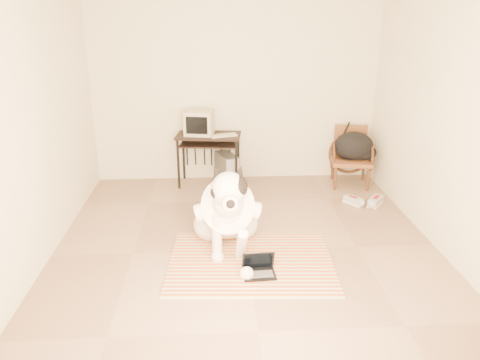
{
  "coord_description": "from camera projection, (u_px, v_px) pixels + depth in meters",
  "views": [
    {
      "loc": [
        -0.33,
        -4.31,
        2.38
      ],
      "look_at": [
        -0.07,
        -0.02,
        0.79
      ],
      "focal_mm": 35.0,
      "sensor_mm": 36.0,
      "label": 1
    }
  ],
  "objects": [
    {
      "name": "wall_front",
      "position": [
        281.0,
        229.0,
        2.31
      ],
      "size": [
        4.5,
        0.0,
        4.5
      ],
      "primitive_type": "plane",
      "rotation": [
        -1.57,
        0.0,
        0.0
      ],
      "color": "beige",
      "rests_on": "floor"
    },
    {
      "name": "sneaker_right",
      "position": [
        376.0,
        202.0,
        5.98
      ],
      "size": [
        0.27,
        0.3,
        0.1
      ],
      "color": "white",
      "rests_on": "floor"
    },
    {
      "name": "crt_monitor",
      "position": [
        199.0,
        123.0,
        6.41
      ],
      "size": [
        0.43,
        0.41,
        0.33
      ],
      "color": "#B8AD90",
      "rests_on": "computer_desk"
    },
    {
      "name": "sneaker_left",
      "position": [
        353.0,
        201.0,
        6.02
      ],
      "size": [
        0.24,
        0.28,
        0.09
      ],
      "color": "white",
      "rests_on": "floor"
    },
    {
      "name": "rattan_chair",
      "position": [
        351.0,
        156.0,
        6.59
      ],
      "size": [
        0.61,
        0.59,
        0.81
      ],
      "color": "brown",
      "rests_on": "floor"
    },
    {
      "name": "computer_desk",
      "position": [
        209.0,
        142.0,
        6.48
      ],
      "size": [
        0.93,
        0.59,
        0.73
      ],
      "color": "black",
      "rests_on": "floor"
    },
    {
      "name": "wall_left",
      "position": [
        31.0,
        126.0,
        4.3
      ],
      "size": [
        0.0,
        4.5,
        4.5
      ],
      "primitive_type": "plane",
      "rotation": [
        1.57,
        0.0,
        1.57
      ],
      "color": "beige",
      "rests_on": "floor"
    },
    {
      "name": "pc_tower",
      "position": [
        227.0,
        169.0,
        6.66
      ],
      "size": [
        0.34,
        0.5,
        0.44
      ],
      "color": "#4C4B4E",
      "rests_on": "floor"
    },
    {
      "name": "backpack",
      "position": [
        355.0,
        147.0,
        6.48
      ],
      "size": [
        0.58,
        0.45,
        0.4
      ],
      "color": "black",
      "rests_on": "rattan_chair"
    },
    {
      "name": "laptop",
      "position": [
        259.0,
        269.0,
        4.39
      ],
      "size": [
        0.31,
        0.23,
        0.21
      ],
      "color": "black",
      "rests_on": "rug"
    },
    {
      "name": "dog",
      "position": [
        227.0,
        212.0,
        4.78
      ],
      "size": [
        0.7,
        1.45,
        1.05
      ],
      "color": "white",
      "rests_on": "rug"
    },
    {
      "name": "wall_right",
      "position": [
        453.0,
        121.0,
        4.53
      ],
      "size": [
        0.0,
        4.5,
        4.5
      ],
      "primitive_type": "plane",
      "rotation": [
        1.57,
        0.0,
        -1.57
      ],
      "color": "beige",
      "rests_on": "floor"
    },
    {
      "name": "desk_keyboard",
      "position": [
        223.0,
        135.0,
        6.36
      ],
      "size": [
        0.39,
        0.24,
        0.02
      ],
      "primitive_type": "cube",
      "rotation": [
        0.0,
        0.0,
        0.3
      ],
      "color": "#B8AD90",
      "rests_on": "computer_desk"
    },
    {
      "name": "wall_back",
      "position": [
        235.0,
        86.0,
        6.52
      ],
      "size": [
        4.5,
        0.0,
        4.5
      ],
      "primitive_type": "plane",
      "rotation": [
        1.57,
        0.0,
        0.0
      ],
      "color": "beige",
      "rests_on": "floor"
    },
    {
      "name": "rug",
      "position": [
        251.0,
        262.0,
        4.63
      ],
      "size": [
        1.68,
        1.32,
        0.02
      ],
      "color": "#E94B13",
      "rests_on": "floor"
    },
    {
      "name": "floor",
      "position": [
        246.0,
        250.0,
        4.88
      ],
      "size": [
        4.5,
        4.5,
        0.0
      ],
      "primitive_type": "plane",
      "color": "#917159",
      "rests_on": "ground"
    }
  ]
}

